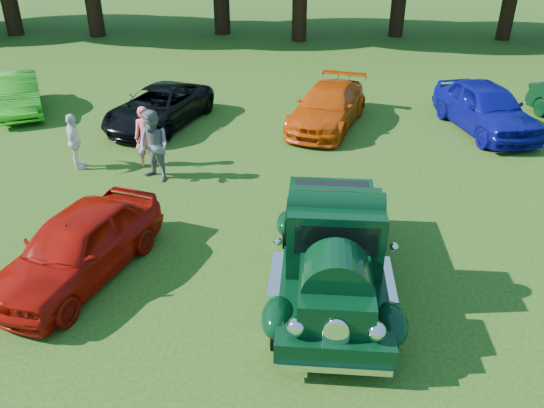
# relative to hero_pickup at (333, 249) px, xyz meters

# --- Properties ---
(ground) EXTENTS (120.00, 120.00, 0.00)m
(ground) POSITION_rel_hero_pickup_xyz_m (-1.65, 0.50, -0.86)
(ground) COLOR #214A11
(ground) RESTS_ON ground
(hero_pickup) EXTENTS (2.37, 5.09, 1.99)m
(hero_pickup) POSITION_rel_hero_pickup_xyz_m (0.00, 0.00, 0.00)
(hero_pickup) COLOR black
(hero_pickup) RESTS_ON ground
(red_convertible) EXTENTS (2.73, 4.38, 1.39)m
(red_convertible) POSITION_rel_hero_pickup_xyz_m (-4.94, -0.02, -0.17)
(red_convertible) COLOR #A30E07
(red_convertible) RESTS_ON ground
(back_car_lime) EXTENTS (3.21, 4.29, 1.35)m
(back_car_lime) POSITION_rel_hero_pickup_xyz_m (-11.21, 9.68, -0.19)
(back_car_lime) COLOR green
(back_car_lime) RESTS_ON ground
(back_car_black) EXTENTS (3.33, 5.09, 1.30)m
(back_car_black) POSITION_rel_hero_pickup_xyz_m (-5.71, 8.71, -0.21)
(back_car_black) COLOR black
(back_car_black) RESTS_ON ground
(back_car_orange) EXTENTS (3.15, 5.08, 1.37)m
(back_car_orange) POSITION_rel_hero_pickup_xyz_m (0.02, 9.08, -0.17)
(back_car_orange) COLOR #CB4507
(back_car_orange) RESTS_ON ground
(back_car_blue) EXTENTS (3.00, 5.02, 1.60)m
(back_car_blue) POSITION_rel_hero_pickup_xyz_m (5.22, 9.08, -0.06)
(back_car_blue) COLOR #0B0D83
(back_car_blue) RESTS_ON ground
(spectator_pink) EXTENTS (0.73, 0.59, 1.74)m
(spectator_pink) POSITION_rel_hero_pickup_xyz_m (-5.15, 5.34, 0.01)
(spectator_pink) COLOR #F76865
(spectator_pink) RESTS_ON ground
(spectator_grey) EXTENTS (1.19, 1.12, 1.94)m
(spectator_grey) POSITION_rel_hero_pickup_xyz_m (-4.66, 4.44, 0.11)
(spectator_grey) COLOR slate
(spectator_grey) RESTS_ON ground
(spectator_white) EXTENTS (0.68, 1.02, 1.61)m
(spectator_white) POSITION_rel_hero_pickup_xyz_m (-7.10, 4.98, -0.06)
(spectator_white) COLOR silver
(spectator_white) RESTS_ON ground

